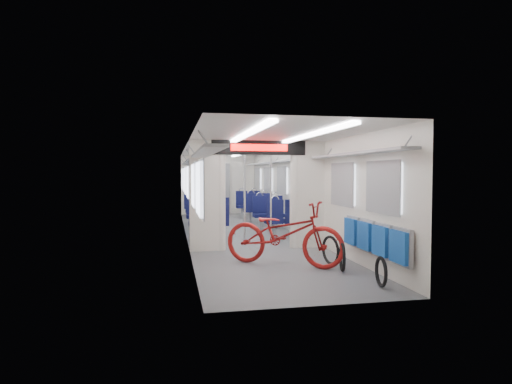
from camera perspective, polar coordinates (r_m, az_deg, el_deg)
carriage at (r=10.78m, az=-1.53°, el=1.92°), size 12.00×12.02×2.31m
bicycle at (r=7.50m, az=3.69°, el=-5.53°), size 2.21×1.82×1.13m
flip_bench at (r=7.11m, az=15.41°, el=-5.95°), size 0.12×2.12×0.54m
bike_hoop_a at (r=6.41m, az=16.34°, el=-10.39°), size 0.11×0.44×0.44m
bike_hoop_b at (r=7.23m, az=11.43°, el=-8.72°), size 0.17×0.47×0.48m
bike_hoop_c at (r=7.70m, az=9.90°, el=-7.84°), size 0.15×0.52×0.52m
seat_bay_near_left at (r=11.31m, az=-6.72°, el=-2.81°), size 0.95×2.25×1.15m
seat_bay_near_right at (r=11.57m, az=2.58°, el=-2.87°), size 0.89×1.96×1.07m
seat_bay_far_left at (r=14.65m, az=-7.73°, el=-1.74°), size 0.89×1.99×1.07m
seat_bay_far_right at (r=14.75m, az=-0.43°, el=-1.68°), size 0.89×2.00×1.08m
stanchion_near_left at (r=9.37m, az=-1.52°, el=-0.32°), size 0.04×0.04×2.30m
stanchion_near_right at (r=9.53m, az=1.98°, el=-0.28°), size 0.04×0.04×2.30m
stanchion_far_left at (r=13.06m, az=-4.45°, el=0.48°), size 0.05×0.05×2.30m
stanchion_far_right at (r=12.89m, az=-1.54°, el=0.46°), size 0.04×0.04×2.30m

